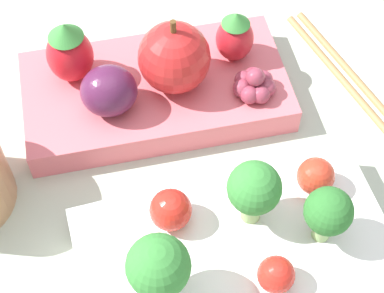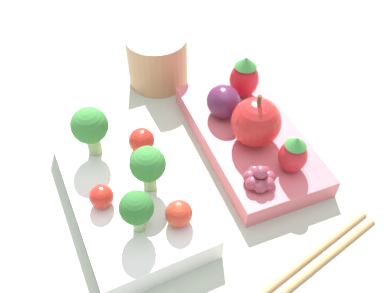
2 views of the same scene
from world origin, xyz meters
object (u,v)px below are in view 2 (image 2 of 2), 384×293
object	(u,v)px
cherry_tomato_2	(142,141)
strawberry_0	(244,77)
bento_box_savoury	(128,191)
broccoli_floret_0	(148,165)
broccoli_floret_2	(137,209)
plum	(224,102)
apple	(256,122)
cherry_tomato_1	(101,196)
strawberry_1	(293,154)
broccoli_floret_1	(90,127)
grape_cluster	(260,178)
bento_box_fruit	(248,137)
cherry_tomato_0	(179,213)
chopsticks_pair	(293,278)
drinking_cup	(157,60)

from	to	relation	value
cherry_tomato_2	strawberry_0	bearing A→B (deg)	-73.40
bento_box_savoury	broccoli_floret_0	xyz separation A→B (m)	(-0.01, -0.02, 0.05)
broccoli_floret_2	plum	xyz separation A→B (m)	(0.11, -0.14, -0.02)
strawberry_0	plum	bearing A→B (deg)	120.22
broccoli_floret_0	apple	xyz separation A→B (m)	(0.02, -0.12, -0.01)
cherry_tomato_1	strawberry_1	distance (m)	0.19
cherry_tomato_1	strawberry_0	bearing A→B (deg)	-64.91
apple	strawberry_0	distance (m)	0.08
bento_box_savoury	strawberry_0	size ratio (longest dim) A/B	3.78
broccoli_floret_1	grape_cluster	bearing A→B (deg)	-126.48
cherry_tomato_2	strawberry_1	world-z (taller)	strawberry_1
bento_box_fruit	grape_cluster	distance (m)	0.08
cherry_tomato_0	strawberry_1	bearing A→B (deg)	-82.67
plum	chopsticks_pair	xyz separation A→B (m)	(-0.19, 0.03, -0.04)
cherry_tomato_2	plum	xyz separation A→B (m)	(0.02, -0.10, 0.00)
broccoli_floret_1	chopsticks_pair	world-z (taller)	broccoli_floret_1
cherry_tomato_2	strawberry_1	distance (m)	0.15
bento_box_fruit	strawberry_0	world-z (taller)	strawberry_0
strawberry_1	chopsticks_pair	xyz separation A→B (m)	(-0.09, 0.05, -0.04)
broccoli_floret_2	plum	distance (m)	0.17
grape_cluster	strawberry_1	bearing A→B (deg)	-83.75
cherry_tomato_2	cherry_tomato_1	bearing A→B (deg)	131.79
bento_box_fruit	plum	xyz separation A→B (m)	(0.04, 0.02, 0.03)
strawberry_1	broccoli_floret_1	bearing A→B (deg)	61.07
apple	strawberry_0	size ratio (longest dim) A/B	1.18
grape_cluster	bento_box_savoury	bearing A→B (deg)	67.67
broccoli_floret_0	cherry_tomato_1	xyz separation A→B (m)	(-0.00, 0.05, -0.02)
cherry_tomato_0	cherry_tomato_1	size ratio (longest dim) A/B	1.09
bento_box_savoury	strawberry_1	bearing A→B (deg)	-105.86
cherry_tomato_0	drinking_cup	distance (m)	0.24
broccoli_floret_0	cherry_tomato_2	world-z (taller)	broccoli_floret_0
plum	chopsticks_pair	size ratio (longest dim) A/B	0.19
bento_box_fruit	apple	world-z (taller)	apple
cherry_tomato_1	strawberry_0	world-z (taller)	strawberry_0
cherry_tomato_2	drinking_cup	world-z (taller)	drinking_cup
apple	bento_box_fruit	bearing A→B (deg)	-12.87
strawberry_0	drinking_cup	distance (m)	0.12
cherry_tomato_0	cherry_tomato_2	distance (m)	0.10
cherry_tomato_0	broccoli_floret_1	bearing A→B (deg)	22.47
cherry_tomato_2	apple	bearing A→B (deg)	-104.63
apple	grape_cluster	world-z (taller)	apple
broccoli_floret_2	strawberry_0	bearing A→B (deg)	-53.17
broccoli_floret_2	broccoli_floret_0	bearing A→B (deg)	-31.94
apple	strawberry_1	xyz separation A→B (m)	(-0.05, -0.01, -0.01)
cherry_tomato_0	plum	xyz separation A→B (m)	(0.12, -0.10, 0.00)
broccoli_floret_1	cherry_tomato_2	world-z (taller)	broccoli_floret_1
bento_box_savoury	cherry_tomato_0	xyz separation A→B (m)	(-0.06, -0.03, 0.03)
apple	grape_cluster	distance (m)	0.06
bento_box_fruit	strawberry_0	distance (m)	0.07
cherry_tomato_1	plum	distance (m)	0.17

